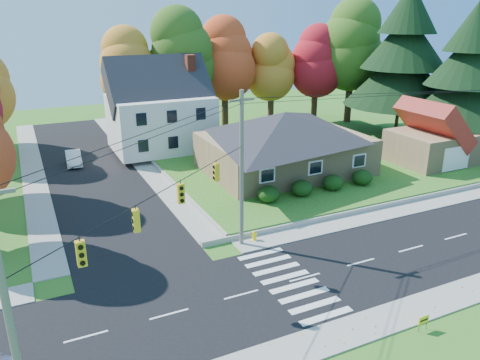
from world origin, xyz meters
The scene contains 22 objects.
ground centered at (0.00, 0.00, 0.00)m, with size 120.00×120.00×0.00m, color #3D7923.
road_main centered at (0.00, 0.00, 0.01)m, with size 90.00×8.00×0.02m, color black.
road_cross centered at (-8.00, 26.00, 0.01)m, with size 8.00×44.00×0.02m, color black.
sidewalk_north centered at (0.00, 5.00, 0.04)m, with size 90.00×2.00×0.08m, color #9C9A90.
sidewalk_south centered at (0.00, -5.00, 0.04)m, with size 90.00×2.00×0.08m, color #9C9A90.
lawn centered at (13.00, 21.00, 0.25)m, with size 30.00×30.00×0.50m, color #3D7923.
ranch_house centered at (8.00, 16.00, 3.27)m, with size 14.60×10.60×5.40m.
colonial_house centered at (0.04, 28.00, 4.58)m, with size 10.40×8.40×9.60m.
garage centered at (22.00, 11.99, 2.84)m, with size 7.30×6.30×4.60m.
hedge_row centered at (7.50, 9.80, 1.14)m, with size 10.70×1.70×1.27m.
traffic_infrastructure centered at (-0.15, 1.35, 5.15)m, with size 38.10×10.66×10.00m.
tree_lot_0 centered at (-2.00, 34.00, 8.31)m, with size 6.72×6.72×12.51m.
tree_lot_1 centered at (4.00, 33.00, 9.61)m, with size 7.84×7.84×14.60m.
tree_lot_2 centered at (10.00, 34.00, 8.96)m, with size 7.28×7.28×13.56m.
tree_lot_3 centered at (16.00, 33.00, 7.65)m, with size 6.16×6.16×11.47m.
tree_lot_4 centered at (22.00, 32.00, 8.31)m, with size 6.72×6.72×12.51m.
tree_lot_5 centered at (26.00, 30.00, 10.27)m, with size 8.40×8.40×15.64m.
conifer_east_a centered at (27.00, 22.00, 9.39)m, with size 12.80×12.80×16.96m.
conifer_east_b centered at (28.00, 14.00, 8.28)m, with size 11.20×11.20×14.84m.
white_car centered at (-9.15, 27.63, 0.68)m, with size 1.41×4.04×1.33m, color white.
fire_hydrant centered at (-0.52, 5.28, 0.35)m, with size 0.42×0.32×0.73m.
yard_sign centered at (2.47, -6.35, 0.57)m, with size 0.64×0.05×0.80m.
Camera 1 is at (-13.26, -19.30, 14.20)m, focal length 35.00 mm.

